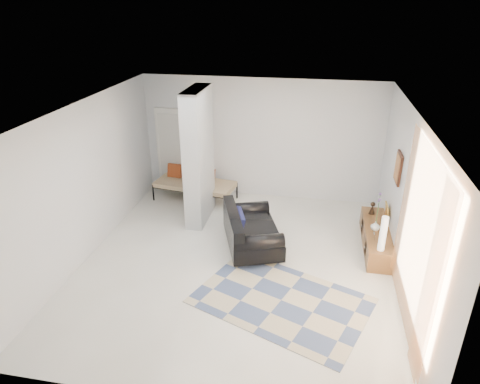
# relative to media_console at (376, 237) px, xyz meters

# --- Properties ---
(floor) EXTENTS (6.00, 6.00, 0.00)m
(floor) POSITION_rel_media_console_xyz_m (-2.52, -1.05, -0.20)
(floor) COLOR beige
(floor) RESTS_ON ground
(ceiling) EXTENTS (6.00, 6.00, 0.00)m
(ceiling) POSITION_rel_media_console_xyz_m (-2.52, -1.05, 2.60)
(ceiling) COLOR white
(ceiling) RESTS_ON wall_back
(wall_back) EXTENTS (6.00, 0.00, 6.00)m
(wall_back) POSITION_rel_media_console_xyz_m (-2.52, 1.95, 1.20)
(wall_back) COLOR white
(wall_back) RESTS_ON ground
(wall_front) EXTENTS (6.00, 0.00, 6.00)m
(wall_front) POSITION_rel_media_console_xyz_m (-2.52, -4.05, 1.20)
(wall_front) COLOR white
(wall_front) RESTS_ON ground
(wall_left) EXTENTS (0.00, 6.00, 6.00)m
(wall_left) POSITION_rel_media_console_xyz_m (-5.27, -1.05, 1.20)
(wall_left) COLOR white
(wall_left) RESTS_ON ground
(wall_right) EXTENTS (0.00, 6.00, 6.00)m
(wall_right) POSITION_rel_media_console_xyz_m (0.23, -1.05, 1.20)
(wall_right) COLOR white
(wall_right) RESTS_ON ground
(partition_column) EXTENTS (0.35, 1.20, 2.80)m
(partition_column) POSITION_rel_media_console_xyz_m (-3.62, 0.55, 1.20)
(partition_column) COLOR #B5B9BC
(partition_column) RESTS_ON floor
(hallway_door) EXTENTS (0.85, 0.06, 2.04)m
(hallway_door) POSITION_rel_media_console_xyz_m (-4.62, 1.91, 0.82)
(hallway_door) COLOR white
(hallway_door) RESTS_ON floor
(curtain) EXTENTS (0.00, 2.55, 2.55)m
(curtain) POSITION_rel_media_console_xyz_m (0.15, -2.20, 1.25)
(curtain) COLOR #FF9643
(curtain) RESTS_ON wall_right
(wall_art) EXTENTS (0.04, 0.45, 0.55)m
(wall_art) POSITION_rel_media_console_xyz_m (0.20, -0.00, 1.45)
(wall_art) COLOR #3C1C10
(wall_art) RESTS_ON wall_right
(media_console) EXTENTS (0.45, 1.84, 0.80)m
(media_console) POSITION_rel_media_console_xyz_m (0.00, 0.00, 0.00)
(media_console) COLOR brown
(media_console) RESTS_ON floor
(loveseat) EXTENTS (1.39, 1.80, 0.76)m
(loveseat) POSITION_rel_media_console_xyz_m (-2.39, -0.45, 0.15)
(loveseat) COLOR silver
(loveseat) RESTS_ON floor
(daybed) EXTENTS (1.95, 1.06, 0.77)m
(daybed) POSITION_rel_media_console_xyz_m (-4.01, 1.43, 0.21)
(daybed) COLOR black
(daybed) RESTS_ON floor
(area_rug) EXTENTS (3.08, 2.60, 0.01)m
(area_rug) POSITION_rel_media_console_xyz_m (-1.62, -1.95, -0.20)
(area_rug) COLOR #C2B695
(area_rug) RESTS_ON floor
(cylinder_lamp) EXTENTS (0.12, 0.12, 0.64)m
(cylinder_lamp) POSITION_rel_media_console_xyz_m (-0.02, -0.76, 0.52)
(cylinder_lamp) COLOR silver
(cylinder_lamp) RESTS_ON media_console
(bronze_figurine) EXTENTS (0.14, 0.14, 0.26)m
(bronze_figurine) POSITION_rel_media_console_xyz_m (-0.05, 0.61, 0.32)
(bronze_figurine) COLOR black
(bronze_figurine) RESTS_ON media_console
(vase) EXTENTS (0.18, 0.18, 0.18)m
(vase) POSITION_rel_media_console_xyz_m (-0.05, -0.07, 0.29)
(vase) COLOR white
(vase) RESTS_ON media_console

